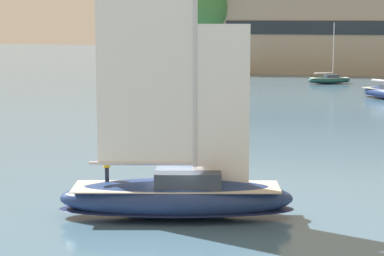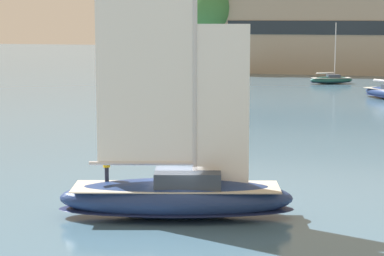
{
  "view_description": "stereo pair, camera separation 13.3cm",
  "coord_description": "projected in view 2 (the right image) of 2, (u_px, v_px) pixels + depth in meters",
  "views": [
    {
      "loc": [
        9.45,
        -33.59,
        9.6
      ],
      "look_at": [
        0.0,
        3.0,
        3.92
      ],
      "focal_mm": 70.0,
      "sensor_mm": 36.0,
      "label": 1
    },
    {
      "loc": [
        9.58,
        -33.56,
        9.6
      ],
      "look_at": [
        0.0,
        3.0,
        3.92
      ],
      "focal_mm": 70.0,
      "sensor_mm": 36.0,
      "label": 2
    }
  ],
  "objects": [
    {
      "name": "ground_plane",
      "position": [
        176.0,
        217.0,
        35.93
      ],
      "size": [
        400.0,
        400.0,
        0.0
      ],
      "primitive_type": "plane",
      "color": "#42667F"
    },
    {
      "name": "waterfront_building",
      "position": [
        339.0,
        29.0,
        128.38
      ],
      "size": [
        40.56,
        17.99,
        14.66
      ],
      "color": "tan",
      "rests_on": "ground"
    },
    {
      "name": "tree_shore_center",
      "position": [
        210.0,
        8.0,
        126.22
      ],
      "size": [
        7.53,
        7.53,
        15.49
      ],
      "color": "brown",
      "rests_on": "ground"
    },
    {
      "name": "sailboat_main",
      "position": [
        177.0,
        193.0,
        35.75
      ],
      "size": [
        11.74,
        5.81,
        15.53
      ],
      "color": "navy",
      "rests_on": "ground"
    },
    {
      "name": "sailboat_moored_mid_channel",
      "position": [
        331.0,
        80.0,
        106.24
      ],
      "size": [
        6.45,
        4.13,
        8.64
      ],
      "color": "#194C47",
      "rests_on": "ground"
    }
  ]
}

